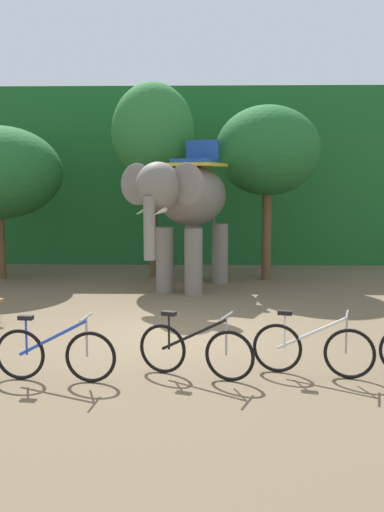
% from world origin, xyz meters
% --- Properties ---
extents(ground_plane, '(80.00, 80.00, 0.00)m').
position_xyz_m(ground_plane, '(0.00, 0.00, 0.00)').
color(ground_plane, brown).
extents(foliage_hedge, '(36.00, 6.00, 5.71)m').
position_xyz_m(foliage_hedge, '(0.00, 12.15, 2.85)').
color(foliage_hedge, '#1E6028').
rests_on(foliage_hedge, ground).
extents(tree_center, '(2.29, 2.29, 5.43)m').
position_xyz_m(tree_center, '(-0.85, 6.55, 4.02)').
color(tree_center, brown).
rests_on(tree_center, ground).
extents(tree_right, '(2.86, 2.86, 4.76)m').
position_xyz_m(tree_right, '(2.31, 6.29, 3.53)').
color(tree_right, brown).
rests_on(tree_right, ground).
extents(elephant, '(2.87, 4.20, 3.78)m').
position_xyz_m(elephant, '(0.19, 4.67, 2.20)').
color(elephant, slate).
rests_on(elephant, ground).
extents(bike_blue, '(1.71, 0.52, 0.92)m').
position_xyz_m(bike_blue, '(-1.41, -2.50, 0.39)').
color(bike_blue, black).
rests_on(bike_blue, ground).
extents(bike_black, '(1.63, 0.71, 0.92)m').
position_xyz_m(bike_black, '(0.51, -2.28, 0.39)').
color(bike_black, black).
rests_on(bike_black, ground).
extents(bike_white, '(1.66, 0.63, 0.92)m').
position_xyz_m(bike_white, '(2.15, -2.17, 0.39)').
color(bike_white, black).
rests_on(bike_white, ground).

